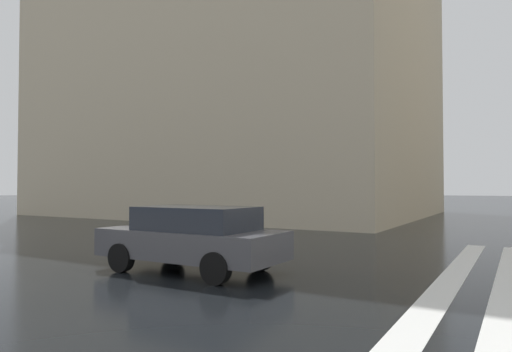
# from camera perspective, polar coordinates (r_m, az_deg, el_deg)

# --- Properties ---
(haussmann_block_mid) EXTENTS (18.54, 24.11, 22.85)m
(haussmann_block_mid) POSITION_cam_1_polar(r_m,az_deg,el_deg) (33.23, -1.67, 14.88)
(haussmann_block_mid) COLOR beige
(haussmann_block_mid) RESTS_ON ground_plane
(car_dark_grey) EXTENTS (1.85, 4.10, 1.41)m
(car_dark_grey) POSITION_cam_1_polar(r_m,az_deg,el_deg) (9.89, -8.05, -7.65)
(car_dark_grey) COLOR #4C4C51
(car_dark_grey) RESTS_ON ground_plane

